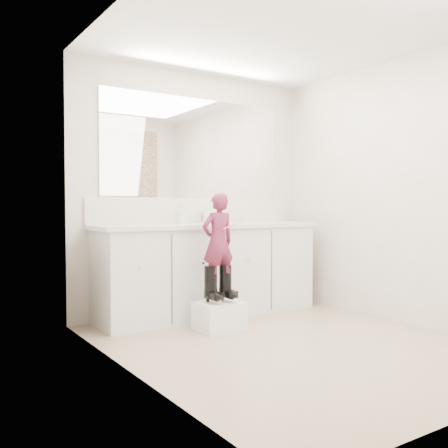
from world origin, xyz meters
TOP-DOWN VIEW (x-y plane):
  - floor at (0.00, 0.00)m, footprint 3.00×3.00m
  - ceiling at (0.00, 0.00)m, footprint 3.00×3.00m
  - wall_back at (0.00, 1.50)m, footprint 2.60×0.00m
  - wall_left at (-1.30, 0.00)m, footprint 0.00×3.00m
  - wall_right at (1.30, 0.00)m, footprint 0.00×3.00m
  - vanity_cabinet at (0.00, 1.23)m, footprint 2.20×0.55m
  - countertop at (0.00, 1.21)m, footprint 2.28×0.58m
  - backsplash at (0.00, 1.49)m, footprint 2.28×0.03m
  - mirror at (0.00, 1.49)m, footprint 2.00×0.02m
  - faucet at (0.00, 1.38)m, footprint 0.08×0.08m
  - cup at (0.47, 1.28)m, footprint 0.12×0.12m
  - soap_bottle at (-0.29, 1.28)m, footprint 0.11×0.11m
  - step_stool at (-0.24, 0.67)m, footprint 0.38×0.31m
  - boot_left at (-0.32, 0.69)m, footprint 0.12×0.21m
  - boot_right at (-0.17, 0.69)m, footprint 0.12×0.21m
  - toddler at (-0.24, 0.69)m, footprint 0.30×0.20m
  - toothbrush at (-0.17, 0.61)m, footprint 0.14×0.01m

SIDE VIEW (x-z plane):
  - floor at x=0.00m, z-range 0.00..0.00m
  - step_stool at x=-0.24m, z-range 0.00..0.24m
  - boot_left at x=-0.32m, z-range 0.24..0.55m
  - boot_right at x=-0.17m, z-range 0.24..0.55m
  - vanity_cabinet at x=0.00m, z-range 0.00..0.85m
  - toddler at x=-0.24m, z-range 0.34..1.17m
  - countertop at x=0.00m, z-range 0.85..0.89m
  - toothbrush at x=-0.17m, z-range 0.86..0.92m
  - cup at x=0.47m, z-range 0.89..0.98m
  - faucet at x=0.00m, z-range 0.89..0.99m
  - soap_bottle at x=-0.29m, z-range 0.89..1.08m
  - backsplash at x=0.00m, z-range 0.89..1.14m
  - wall_back at x=0.00m, z-range -0.10..2.50m
  - wall_left at x=-1.30m, z-range -0.30..2.70m
  - wall_right at x=1.30m, z-range -0.30..2.70m
  - mirror at x=0.00m, z-range 1.14..2.14m
  - ceiling at x=0.00m, z-range 2.40..2.40m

